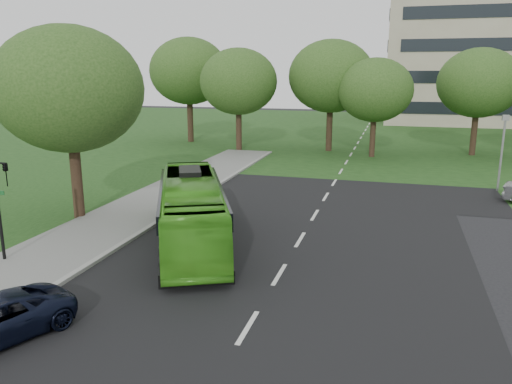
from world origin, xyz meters
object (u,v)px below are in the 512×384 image
Objects in this scene: tree_park_c at (375,90)px; bus at (192,211)px; tree_park_d at (479,83)px; tree_park_a at (238,82)px; camera_pole at (503,143)px; traffic_light at (0,199)px; tree_park_f at (189,71)px; tree_side_near at (69,90)px; tree_park_b at (331,76)px.

tree_park_c is 26.10m from bus.
tree_park_a is at bearing -170.95° from tree_park_d.
tree_park_c reaches higher than bus.
camera_pole is (8.17, -10.94, -2.65)m from tree_park_c.
tree_park_f is at bearing 118.86° from traffic_light.
camera_pole is at bearing -29.97° from tree_park_f.
tree_park_c is 0.79× the size of tree_park_f.
tree_park_b is at bearing 70.27° from tree_side_near.
tree_park_b reaches higher than traffic_light.
camera_pole is (20.23, -10.94, -3.29)m from tree_park_a.
tree_park_f is (-14.80, 2.31, 0.46)m from tree_park_b.
tree_park_a is 0.99× the size of tree_side_near.
tree_park_f is (-18.85, 4.65, 1.56)m from tree_park_c.
tree_park_a is 26.13m from bus.
tree_park_c is at bearing 51.27° from bus.
bus is (12.64, -29.64, -5.79)m from tree_park_f.
tree_park_a is 0.87× the size of tree_park_f.
traffic_light reaches higher than bus.
tree_park_a is 1.99× the size of camera_pole.
bus is (5.85, -24.99, -4.87)m from tree_park_a.
tree_park_c is at bearing 60.28° from tree_side_near.
tree_side_near is at bearing -78.35° from tree_park_f.
tree_side_near is (-21.62, -26.30, 0.12)m from tree_park_d.
tree_side_near is (-1.09, -23.03, 0.05)m from tree_park_a.
bus is at bearing -94.52° from tree_park_b.
tree_park_a reaches higher than tree_park_d.
tree_park_a is at bearing -34.38° from tree_park_f.
tree_park_b is 1.20× the size of tree_park_c.
tree_park_f reaches higher than tree_park_c.
tree_park_f is at bearing 101.65° from tree_side_near.
camera_pole is (14.38, 14.06, 1.58)m from bus.
bus is at bearing -66.90° from tree_park_f.
tree_park_f is 2.44× the size of traffic_light.
tree_side_near is at bearing -157.74° from camera_pole.
tree_side_near reaches higher than tree_park_d.
tree_park_b is 2.31× the size of traffic_light.
tree_park_f reaches higher than tree_park_b.
tree_park_c is at bearing 84.89° from traffic_light.
tree_park_b is at bearing 16.30° from tree_park_a.
traffic_light is at bearing -104.55° from tree_park_b.
tree_park_b is 14.99m from tree_park_f.
tree_side_near is 2.01× the size of camera_pole.
tree_park_f is at bearing 177.11° from tree_park_d.
tree_park_c is at bearing 119.48° from camera_pole.
tree_park_f reaches higher than camera_pole.
tree_park_c is (4.05, -2.34, -1.10)m from tree_park_b.
tree_park_a is at bearing -163.70° from tree_park_b.
tree_park_c is 1.92× the size of traffic_light.
traffic_light is (-5.98, -4.04, 1.13)m from bus.
camera_pole is at bearing -53.23° from tree_park_c.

